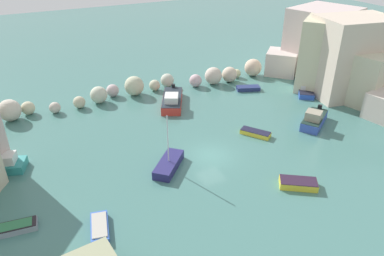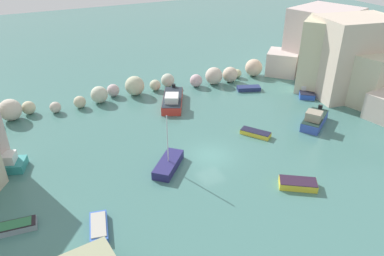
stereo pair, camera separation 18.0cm
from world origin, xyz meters
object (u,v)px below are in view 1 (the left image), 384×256
object	(u,v)px
moored_boat_1	(255,133)
moored_boat_9	(314,119)
moored_boat_4	(172,100)
moored_boat_10	(248,88)
moored_boat_3	(305,87)
moored_boat_7	(3,165)
moored_boat_5	(298,183)
moored_boat_8	(100,227)
moored_boat_0	(169,164)
moored_boat_6	(5,230)

from	to	relation	value
moored_boat_1	moored_boat_9	distance (m)	7.23
moored_boat_4	moored_boat_10	bearing A→B (deg)	115.62
moored_boat_3	moored_boat_4	world-z (taller)	moored_boat_4
moored_boat_7	moored_boat_10	distance (m)	31.10
moored_boat_1	moored_boat_10	size ratio (longest dim) A/B	0.97
moored_boat_5	moored_boat_8	xyz separation A→B (m)	(-16.48, 2.35, -0.04)
moored_boat_1	moored_boat_0	bearing A→B (deg)	63.57
moored_boat_4	moored_boat_10	world-z (taller)	moored_boat_4
moored_boat_5	moored_boat_7	bearing A→B (deg)	2.34
moored_boat_0	moored_boat_1	distance (m)	10.80
moored_boat_0	moored_boat_8	size ratio (longest dim) A/B	1.65
moored_boat_7	moored_boat_0	bearing A→B (deg)	-6.98
moored_boat_6	moored_boat_9	world-z (taller)	moored_boat_9
moored_boat_3	moored_boat_9	world-z (taller)	moored_boat_9
moored_boat_4	moored_boat_7	xyz separation A→B (m)	(-19.38, -5.99, -0.08)
moored_boat_0	moored_boat_5	size ratio (longest dim) A/B	1.59
moored_boat_7	moored_boat_5	bearing A→B (deg)	-13.39
moored_boat_4	moored_boat_9	distance (m)	16.91
moored_boat_0	moored_boat_4	size ratio (longest dim) A/B	0.79
moored_boat_0	moored_boat_3	distance (m)	25.38
moored_boat_10	moored_boat_9	bearing A→B (deg)	-65.02
moored_boat_8	moored_boat_10	xyz separation A→B (m)	(24.53, 17.26, -0.01)
moored_boat_4	moored_boat_9	bearing A→B (deg)	72.30
moored_boat_6	moored_boat_9	size ratio (longest dim) A/B	0.88
moored_boat_3	moored_boat_4	size ratio (longest dim) A/B	0.98
moored_boat_8	moored_boat_9	distance (m)	26.09
moored_boat_7	moored_boat_4	bearing A→B (deg)	35.30
moored_boat_3	moored_boat_5	distance (m)	22.05
moored_boat_1	moored_boat_5	bearing A→B (deg)	133.68
moored_boat_3	moored_boat_8	size ratio (longest dim) A/B	2.05
moored_boat_5	moored_boat_9	distance (m)	12.03
moored_boat_7	moored_boat_8	distance (m)	12.94
moored_boat_3	moored_boat_7	xyz separation A→B (m)	(-37.45, -2.42, 0.12)
moored_boat_6	moored_boat_10	bearing A→B (deg)	31.38
moored_boat_0	moored_boat_10	world-z (taller)	moored_boat_0
moored_boat_4	moored_boat_6	world-z (taller)	moored_boat_4
moored_boat_4	moored_boat_5	world-z (taller)	moored_boat_4
moored_boat_0	moored_boat_1	size ratio (longest dim) A/B	1.68
moored_boat_8	moored_boat_3	bearing A→B (deg)	-54.32
moored_boat_0	moored_boat_8	world-z (taller)	moored_boat_0
moored_boat_4	moored_boat_9	xyz separation A→B (m)	(12.11, -11.80, 0.06)
moored_boat_3	moored_boat_10	xyz separation A→B (m)	(-6.90, 3.39, -0.18)
moored_boat_3	moored_boat_5	bearing A→B (deg)	-6.14
moored_boat_4	moored_boat_5	xyz separation A→B (m)	(3.12, -19.79, -0.32)
moored_boat_5	moored_boat_9	world-z (taller)	moored_boat_9
moored_boat_0	moored_boat_4	world-z (taller)	moored_boat_0
moored_boat_0	moored_boat_6	world-z (taller)	moored_boat_0
moored_boat_1	moored_boat_9	world-z (taller)	moored_boat_9
moored_boat_0	moored_boat_9	size ratio (longest dim) A/B	1.06
moored_boat_0	moored_boat_10	size ratio (longest dim) A/B	1.62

